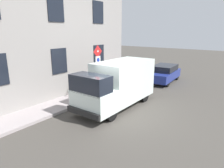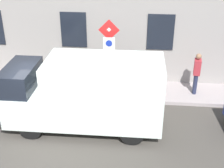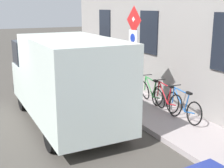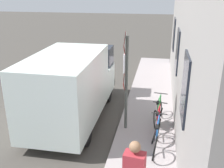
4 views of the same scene
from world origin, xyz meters
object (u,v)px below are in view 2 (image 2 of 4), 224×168
at_px(bicycle_blue, 135,78).
at_px(pedestrian, 197,72).
at_px(bicycle_red, 117,77).
at_px(delivery_van, 87,92).
at_px(sign_post_stacked, 109,51).
at_px(bicycle_green, 98,76).

height_order(bicycle_blue, pedestrian, pedestrian).
distance_m(bicycle_red, pedestrian, 3.33).
height_order(delivery_van, bicycle_red, delivery_van).
height_order(delivery_van, pedestrian, delivery_van).
xyz_separation_m(delivery_van, pedestrian, (2.58, -4.01, -0.26)).
relative_size(sign_post_stacked, pedestrian, 1.77).
bearing_deg(delivery_van, bicycle_blue, -117.67).
xyz_separation_m(bicycle_blue, bicycle_green, (0.00, 1.59, 0.00)).
height_order(delivery_van, bicycle_green, delivery_van).
bearing_deg(bicycle_green, sign_post_stacked, 125.34).
bearing_deg(bicycle_red, pedestrian, 178.58).
bearing_deg(delivery_van, bicycle_green, -89.41).
xyz_separation_m(sign_post_stacked, delivery_van, (-1.90, 0.55, -0.77)).
distance_m(sign_post_stacked, bicycle_red, 1.93).
distance_m(bicycle_blue, pedestrian, 2.56).
relative_size(sign_post_stacked, bicycle_red, 1.77).
xyz_separation_m(delivery_van, bicycle_red, (2.98, -0.75, -0.82)).
distance_m(bicycle_blue, bicycle_red, 0.79).
xyz_separation_m(delivery_van, bicycle_green, (2.98, 0.04, -0.82)).
relative_size(bicycle_blue, bicycle_red, 1.00).
relative_size(delivery_van, bicycle_red, 3.10).
bearing_deg(bicycle_green, pedestrian, -179.06).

